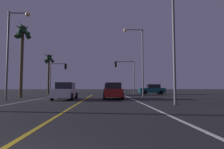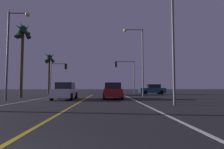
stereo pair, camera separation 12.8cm
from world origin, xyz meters
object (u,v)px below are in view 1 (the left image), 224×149
Objects in this scene: traffic_light_near_left at (59,71)px; street_lamp_right_near at (167,27)px; car_crossing_side at (152,89)px; traffic_light_near_right at (125,70)px; palm_tree_left_far at (49,61)px; car_ahead_far at (110,90)px; street_lamp_left_mid at (13,44)px; car_lead_same_lane at (113,91)px; car_oncoming at (65,91)px; palm_tree_left_mid at (22,37)px; street_lamp_right_far at (138,53)px.

street_lamp_right_near reaches higher than traffic_light_near_left.
car_crossing_side is 0.79× the size of traffic_light_near_right.
palm_tree_left_far is (-18.31, 2.43, 5.17)m from car_crossing_side.
car_crossing_side and car_ahead_far have the same top height.
traffic_light_near_left is (-15.56, -1.46, 2.93)m from car_crossing_side.
car_ahead_far is 16.66m from street_lamp_right_near.
street_lamp_left_mid is (-16.61, -14.55, 4.42)m from car_crossing_side.
palm_tree_left_far is at bearing -55.65° from street_lamp_right_near.
traffic_light_near_left is (-8.35, 10.74, 2.93)m from car_lead_same_lane.
street_lamp_left_mid reaches higher than palm_tree_left_far.
street_lamp_left_mid is (-12.96, 4.48, -0.28)m from street_lamp_right_near.
traffic_light_near_right is at bearing -50.44° from car_ahead_far.
car_oncoming is 12.56m from traffic_light_near_left.
street_lamp_left_mid is 0.92× the size of palm_tree_left_mid.
palm_tree_left_far is (-11.10, 14.64, 5.17)m from car_lead_same_lane.
traffic_light_near_left reaches higher than car_oncoming.
traffic_light_near_right reaches higher than traffic_light_near_left.
street_lamp_right_far is 14.43m from palm_tree_left_mid.
traffic_light_near_left is 21.31m from street_lamp_right_near.
traffic_light_near_right is (7.12, 11.68, 3.23)m from car_oncoming.
palm_tree_left_far reaches higher than traffic_light_near_left.
car_oncoming is (-12.00, -13.15, 0.00)m from car_crossing_side.
street_lamp_right_far is (-0.05, 11.27, 0.10)m from street_lamp_right_near.
traffic_light_near_left is 0.56× the size of street_lamp_right_far.
car_ahead_far is 4.51m from traffic_light_near_right.
street_lamp_right_far is at bearing 27.73° from street_lamp_left_mid.
street_lamp_right_near reaches higher than car_lead_same_lane.
palm_tree_left_mid is (-10.60, -6.21, 6.35)m from car_ahead_far.
palm_tree_left_mid reaches higher than car_oncoming.
street_lamp_right_near reaches higher than car_ahead_far.
traffic_light_near_left is at bearing -163.04° from car_oncoming.
traffic_light_near_right is 17.61m from street_lamp_left_mid.
car_lead_same_lane is at bearing -179.39° from car_ahead_far.
palm_tree_left_mid is at bearing 104.98° from street_lamp_left_mid.
street_lamp_left_mid is (-4.61, -1.40, 4.42)m from car_oncoming.
car_crossing_side is 0.47× the size of palm_tree_left_mid.
traffic_light_near_right reaches higher than car_lead_same_lane.
car_oncoming is 0.47× the size of palm_tree_left_mid.
car_oncoming is 11.25m from street_lamp_right_near.
car_oncoming is at bearing 47.61° from car_crossing_side.
car_oncoming is 0.79× the size of traffic_light_near_right.
car_crossing_side and car_lead_same_lane have the same top height.
street_lamp_left_mid is at bearing -19.08° from street_lamp_right_near.
traffic_light_near_right is at bearing 148.64° from car_oncoming.
car_oncoming is (-4.79, -0.94, 0.00)m from car_lead_same_lane.
street_lamp_right_near is (8.36, -5.88, 4.70)m from car_oncoming.
palm_tree_left_mid is at bearing 28.40° from car_crossing_side.
street_lamp_right_far is at bearing -34.88° from palm_tree_left_far.
street_lamp_right_far reaches higher than car_lead_same_lane.
traffic_light_near_left is (-8.26, 2.01, 2.93)m from car_ahead_far.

